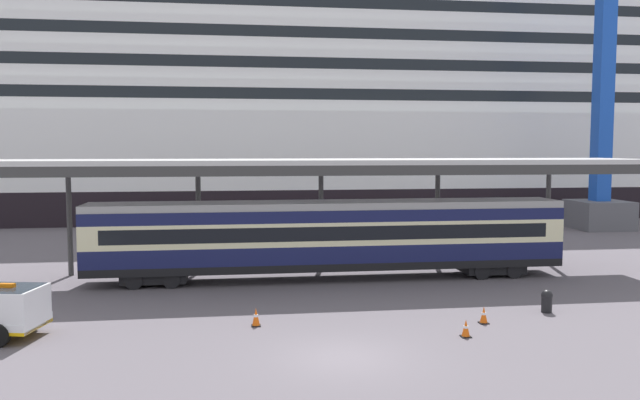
{
  "coord_description": "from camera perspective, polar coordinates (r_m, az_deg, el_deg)",
  "views": [
    {
      "loc": [
        -3.56,
        -20.21,
        6.89
      ],
      "look_at": [
        0.41,
        8.68,
        4.5
      ],
      "focal_mm": 35.7,
      "sensor_mm": 36.0,
      "label": 1
    }
  ],
  "objects": [
    {
      "name": "traffic_cone_near",
      "position": [
        26.21,
        14.47,
        -9.95
      ],
      "size": [
        0.36,
        0.36,
        0.68
      ],
      "color": "black",
      "rests_on": "ground"
    },
    {
      "name": "dockside_crane",
      "position": [
        60.0,
        24.81,
        12.22
      ],
      "size": [
        16.32,
        4.4,
        49.68
      ],
      "color": "#595960",
      "rests_on": "ground"
    },
    {
      "name": "quay_bollard",
      "position": [
        28.64,
        19.66,
        -8.45
      ],
      "size": [
        0.48,
        0.48,
        0.96
      ],
      "color": "black",
      "rests_on": "ground"
    },
    {
      "name": "train_carriage",
      "position": [
        33.28,
        0.77,
        -3.22
      ],
      "size": [
        24.66,
        2.81,
        4.11
      ],
      "color": "black",
      "rests_on": "ground"
    },
    {
      "name": "platform_canopy",
      "position": [
        33.42,
        0.67,
        3.17
      ],
      "size": [
        34.18,
        5.57,
        6.29
      ],
      "color": "#BCBCBC",
      "rests_on": "ground"
    },
    {
      "name": "ground_plane",
      "position": [
        21.65,
        2.11,
        -13.88
      ],
      "size": [
        400.0,
        400.0,
        0.0
      ],
      "primitive_type": "plane",
      "color": "#5E575F"
    },
    {
      "name": "cruise_ship",
      "position": [
        70.86,
        -14.3,
        9.7
      ],
      "size": [
        157.0,
        25.9,
        41.01
      ],
      "color": "black",
      "rests_on": "ground"
    },
    {
      "name": "traffic_cone_far",
      "position": [
        25.15,
        -5.76,
        -10.4
      ],
      "size": [
        0.36,
        0.36,
        0.72
      ],
      "color": "black",
      "rests_on": "ground"
    },
    {
      "name": "traffic_cone_mid",
      "position": [
        24.26,
        12.94,
        -11.16
      ],
      "size": [
        0.36,
        0.36,
        0.65
      ],
      "color": "black",
      "rests_on": "ground"
    }
  ]
}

